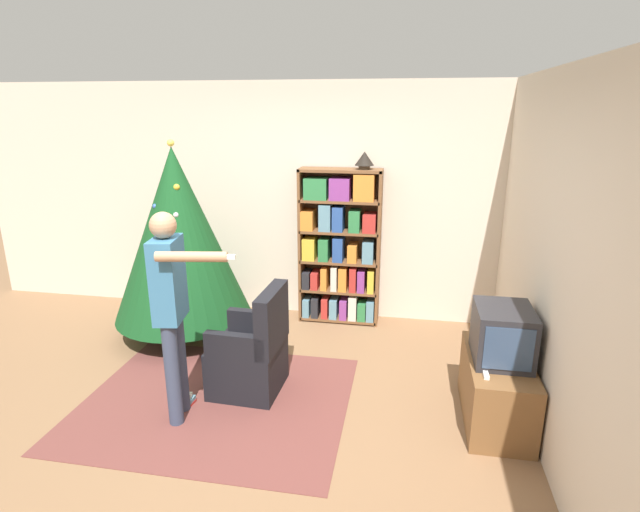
% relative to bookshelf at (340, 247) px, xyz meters
% --- Properties ---
extents(ground_plane, '(14.00, 14.00, 0.00)m').
position_rel_bookshelf_xyz_m(ground_plane, '(-0.40, -1.97, -0.86)').
color(ground_plane, '#846042').
extents(wall_back, '(8.00, 0.10, 2.60)m').
position_rel_bookshelf_xyz_m(wall_back, '(-0.40, 0.22, 0.44)').
color(wall_back, beige).
rests_on(wall_back, ground_plane).
extents(wall_right, '(0.10, 8.00, 2.60)m').
position_rel_bookshelf_xyz_m(wall_right, '(1.75, -1.97, 0.44)').
color(wall_right, beige).
rests_on(wall_right, ground_plane).
extents(area_rug, '(2.15, 1.78, 0.01)m').
position_rel_bookshelf_xyz_m(area_rug, '(-0.76, -1.82, -0.86)').
color(area_rug, brown).
rests_on(area_rug, ground_plane).
extents(bookshelf, '(0.88, 0.29, 1.71)m').
position_rel_bookshelf_xyz_m(bookshelf, '(0.00, 0.00, 0.00)').
color(bookshelf, brown).
rests_on(bookshelf, ground_plane).
extents(tv_stand, '(0.46, 0.92, 0.52)m').
position_rel_bookshelf_xyz_m(tv_stand, '(1.45, -1.66, -0.60)').
color(tv_stand, brown).
rests_on(tv_stand, ground_plane).
extents(television, '(0.40, 0.50, 0.41)m').
position_rel_bookshelf_xyz_m(television, '(1.45, -1.66, -0.14)').
color(television, '#28282D').
rests_on(television, tv_stand).
extents(game_remote, '(0.04, 0.12, 0.02)m').
position_rel_bookshelf_xyz_m(game_remote, '(1.31, -1.94, -0.33)').
color(game_remote, white).
rests_on(game_remote, tv_stand).
extents(christmas_tree, '(1.39, 1.39, 2.03)m').
position_rel_bookshelf_xyz_m(christmas_tree, '(-1.56, -0.64, 0.23)').
color(christmas_tree, '#4C3323').
rests_on(christmas_tree, ground_plane).
extents(armchair, '(0.59, 0.58, 0.92)m').
position_rel_bookshelf_xyz_m(armchair, '(-0.52, -1.58, -0.54)').
color(armchair, black).
rests_on(armchair, ground_plane).
extents(standing_person, '(0.68, 0.46, 1.63)m').
position_rel_bookshelf_xyz_m(standing_person, '(-0.96, -2.05, 0.11)').
color(standing_person, '#38425B').
rests_on(standing_person, ground_plane).
extents(table_lamp, '(0.20, 0.20, 0.18)m').
position_rel_bookshelf_xyz_m(table_lamp, '(0.24, 0.01, 0.95)').
color(table_lamp, '#473828').
rests_on(table_lamp, bookshelf).
extents(book_pile_near_tree, '(0.20, 0.19, 0.08)m').
position_rel_bookshelf_xyz_m(book_pile_near_tree, '(-1.01, -1.08, -0.82)').
color(book_pile_near_tree, '#232328').
rests_on(book_pile_near_tree, ground_plane).
extents(book_pile_by_chair, '(0.19, 0.15, 0.09)m').
position_rel_bookshelf_xyz_m(book_pile_by_chair, '(-1.01, -1.90, -0.82)').
color(book_pile_by_chair, '#B22D28').
rests_on(book_pile_by_chair, ground_plane).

